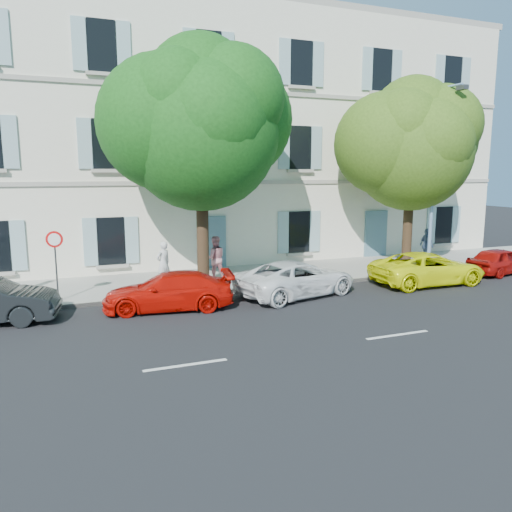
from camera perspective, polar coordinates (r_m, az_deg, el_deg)
name	(u,v)px	position (r m, az deg, el deg)	size (l,w,h in m)	color
ground	(326,301)	(17.77, 8.04, -5.09)	(90.00, 90.00, 0.00)	black
sidewalk	(276,275)	(21.62, 2.25, -2.15)	(36.00, 4.50, 0.15)	#A09E96
kerb	(298,285)	(19.70, 4.79, -3.33)	(36.00, 0.16, 0.16)	#9E998E
building	(232,142)	(26.58, -2.77, 12.88)	(28.00, 7.00, 12.00)	silver
car_red_coupe	(169,291)	(16.64, -9.96, -3.98)	(1.72, 4.22, 1.23)	#C40E05
car_white_coupe	(297,278)	(18.23, 4.69, -2.57)	(2.14, 4.63, 1.29)	white
car_yellow_supercar	(428,268)	(21.17, 19.04, -1.34)	(2.16, 4.68, 1.30)	#F6F90A
car_red_hatchback	(500,261)	(24.54, 26.15, -0.50)	(1.40, 3.48, 1.19)	#9E0E09
tree_left	(201,132)	(18.80, -6.32, 13.86)	(5.75, 5.75, 8.92)	#3A2819
tree_right	(411,151)	(23.58, 17.34, 11.37)	(5.29, 5.29, 8.15)	#3A2819
road_sign	(55,251)	(17.89, -21.98, 0.54)	(0.55, 0.15, 2.40)	#383A3D
street_lamp	(436,169)	(23.01, 19.90, 9.28)	(0.25, 1.66, 7.81)	#7293BF
pedestrian_a	(163,263)	(19.55, -10.53, -0.82)	(0.62, 0.40, 1.69)	silver
pedestrian_b	(215,258)	(20.03, -4.72, -0.28)	(0.88, 0.68, 1.80)	#D1868D
pedestrian_c	(427,246)	(25.27, 18.92, 1.14)	(0.98, 0.41, 1.67)	slate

